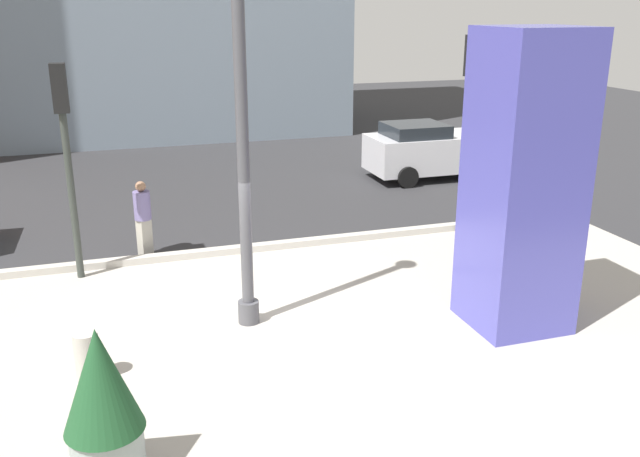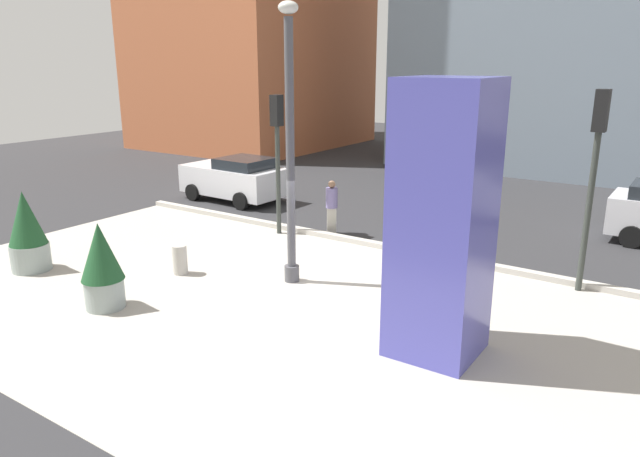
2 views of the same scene
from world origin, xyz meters
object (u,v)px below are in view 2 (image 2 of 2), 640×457
Objects in this scene: potted_plant_near_right at (27,232)px; potted_plant_by_pillar at (102,265)px; lamp_post at (290,154)px; concrete_bollard at (180,260)px; traffic_light_corner at (595,158)px; art_pillar_blue at (442,223)px; traffic_light_far_side at (277,141)px; pedestrian_by_curb at (332,204)px; car_curb_west at (235,178)px.

potted_plant_near_right is 3.61m from potted_plant_by_pillar.
concrete_bollard is (-2.62, -1.15, -2.74)m from lamp_post.
traffic_light_corner reaches higher than potted_plant_near_right.
art_pillar_blue reaches higher than potted_plant_near_right.
art_pillar_blue is at bearing -109.17° from traffic_light_corner.
art_pillar_blue is 8.36m from traffic_light_far_side.
art_pillar_blue is 2.38× the size of potted_plant_near_right.
lamp_post is at bearing -70.42° from pedestrian_by_curb.
car_curb_west is at bearing 147.73° from art_pillar_blue.
car_curb_west is at bearing 162.84° from pedestrian_by_curb.
traffic_light_far_side is at bearing 91.88° from concrete_bollard.
potted_plant_by_pillar is 0.42× the size of traffic_light_corner.
traffic_light_far_side is at bearing 62.31° from potted_plant_near_right.
potted_plant_near_right is 13.62m from traffic_light_corner.
car_curb_west is (-4.23, 6.82, 0.48)m from concrete_bollard.
car_curb_west is at bearing 147.69° from traffic_light_far_side.
pedestrian_by_curb is at bearing 57.06° from potted_plant_near_right.
art_pillar_blue is at bearing -43.17° from pedestrian_by_curb.
concrete_bollard is at bearing 29.70° from potted_plant_near_right.
lamp_post is at bearing -151.22° from traffic_light_corner.
traffic_light_far_side is (-0.14, 4.23, 2.48)m from concrete_bollard.
potted_plant_near_right is 2.75× the size of concrete_bollard.
lamp_post is 4.56m from art_pillar_blue.
lamp_post reaches higher than pedestrian_by_curb.
potted_plant_near_right reaches higher than concrete_bollard.
concrete_bollard is (-0.22, 2.38, -0.61)m from potted_plant_by_pillar.
potted_plant_near_right is at bearing -122.94° from pedestrian_by_curb.
pedestrian_by_curb is (1.34, 0.91, -1.93)m from traffic_light_far_side.
car_curb_west is (-12.76, 2.42, -2.24)m from traffic_light_corner.
potted_plant_near_right is at bearing 172.73° from potted_plant_by_pillar.
lamp_post is at bearing 55.66° from potted_plant_by_pillar.
potted_plant_near_right is 0.45× the size of traffic_light_corner.
art_pillar_blue is at bearing -32.27° from car_curb_west.
traffic_light_far_side reaches higher than car_curb_west.
pedestrian_by_curb is (5.44, -1.68, 0.07)m from car_curb_west.
potted_plant_near_right is 1.08× the size of potted_plant_by_pillar.
potted_plant_near_right is 0.51× the size of car_curb_west.
art_pillar_blue is at bearing -17.74° from lamp_post.
concrete_bollard is (3.36, 1.92, -0.63)m from potted_plant_near_right.
art_pillar_blue is 1.21× the size of car_curb_west.
potted_plant_by_pillar is at bearing -86.92° from traffic_light_far_side.
pedestrian_by_curb is (-5.72, 5.36, -1.54)m from art_pillar_blue.
concrete_bollard is 9.97m from traffic_light_corner.
art_pillar_blue is 10.52m from potted_plant_near_right.
potted_plant_by_pillar reaches higher than concrete_bollard.
traffic_light_far_side is 2.52m from pedestrian_by_curb.
art_pillar_blue is 13.29m from car_curb_west.
potted_plant_near_right is 3.92m from concrete_bollard.
potted_plant_by_pillar is 10.21m from car_curb_west.
potted_plant_by_pillar is 2.54× the size of concrete_bollard.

